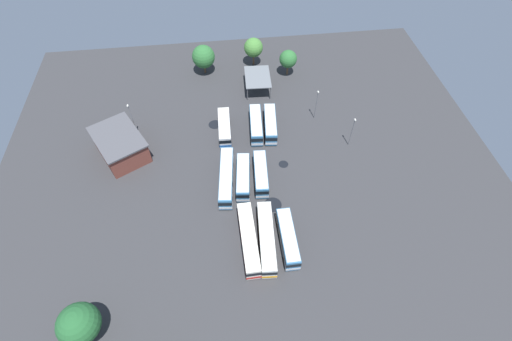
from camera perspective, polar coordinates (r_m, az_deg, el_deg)
name	(u,v)px	position (r m, az deg, el deg)	size (l,w,h in m)	color
ground_plane	(252,181)	(76.54, -0.60, -1.60)	(106.19, 106.19, 0.00)	#333335
bus_row0_slot0	(288,238)	(67.45, 4.91, -10.34)	(11.07, 2.67, 3.37)	teal
bus_row0_slot1	(267,239)	(67.21, 1.63, -10.41)	(13.99, 3.53, 3.37)	silver
bus_row0_slot2	(249,239)	(67.10, -1.13, -10.56)	(13.89, 2.85, 3.37)	silver
bus_row1_slot1	(261,174)	(75.42, 0.73, -0.50)	(10.50, 3.32, 3.37)	teal
bus_row1_slot2	(243,177)	(74.95, -2.00, -0.99)	(10.62, 3.76, 3.37)	teal
bus_row1_slot3	(226,177)	(75.05, -4.57, -1.07)	(14.04, 4.05, 3.37)	teal
bus_row2_slot0	(270,124)	(85.32, 2.21, 7.17)	(10.99, 3.69, 3.37)	teal
bus_row2_slot1	(256,125)	(85.11, -0.01, 7.08)	(10.96, 3.38, 3.37)	teal
bus_row2_slot3	(224,127)	(84.79, -4.88, 6.65)	(10.29, 2.93, 3.37)	silver
depot_building	(120,145)	(84.57, -20.16, 3.71)	(15.23, 13.75, 5.34)	brown
maintenance_shelter	(258,77)	(95.36, 0.25, 14.15)	(9.40, 6.69, 3.86)	slate
lamp_post_near_entrance	(352,131)	(82.75, 14.54, 5.88)	(0.56, 0.28, 7.63)	slate
lamp_post_by_building	(316,104)	(87.62, 9.26, 10.10)	(0.56, 0.28, 7.85)	slate
lamp_post_far_corner	(133,120)	(85.49, -18.41, 7.32)	(0.56, 0.28, 9.46)	slate
tree_south_edge	(79,324)	(63.61, -25.59, -20.54)	(6.26, 6.26, 8.10)	brown
tree_west_edge	(288,59)	(100.20, 4.96, 16.71)	(4.55, 4.55, 6.98)	brown
tree_east_edge	(253,48)	(103.26, -0.40, 18.38)	(4.99, 4.99, 7.71)	brown
tree_north_edge	(203,57)	(101.26, -8.09, 16.94)	(5.90, 5.90, 7.85)	brown
puddle_centre_drain	(283,164)	(79.57, 4.24, 0.97)	(2.08, 2.08, 0.01)	black
puddle_front_lane	(273,205)	(73.16, 2.59, -5.28)	(3.51, 3.51, 0.01)	black
puddle_back_corner	(215,125)	(88.23, -6.34, 7.04)	(3.01, 3.01, 0.01)	black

